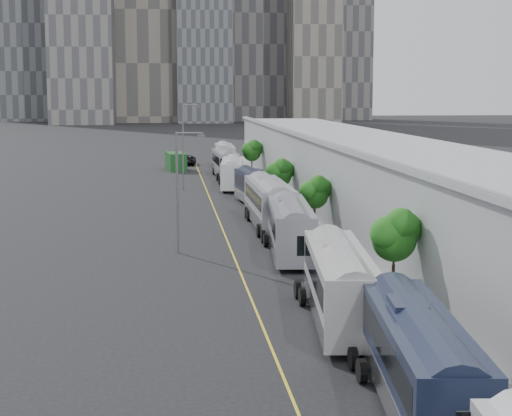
{
  "coord_description": "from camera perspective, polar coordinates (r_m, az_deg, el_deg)",
  "views": [
    {
      "loc": [
        -5.95,
        -7.78,
        11.17
      ],
      "look_at": [
        0.29,
        52.12,
        3.0
      ],
      "focal_mm": 60.0,
      "sensor_mm": 36.0,
      "label": 1
    }
  ],
  "objects": [
    {
      "name": "sidewalk",
      "position": [
        65.48,
        7.34,
        -2.11
      ],
      "size": [
        10.0,
        170.0,
        0.12
      ],
      "primitive_type": "cube",
      "color": "gray",
      "rests_on": "ground"
    },
    {
      "name": "lane_line",
      "position": [
        63.92,
        -1.87,
        -2.33
      ],
      "size": [
        0.12,
        160.0,
        0.02
      ],
      "primitive_type": "cube",
      "color": "gold",
      "rests_on": "ground"
    },
    {
      "name": "depot",
      "position": [
        66.02,
        10.77,
        0.93
      ],
      "size": [
        12.45,
        160.4,
        7.2
      ],
      "color": "gray",
      "rests_on": "ground"
    },
    {
      "name": "bus_1",
      "position": [
        30.9,
        10.77,
        -10.55
      ],
      "size": [
        3.83,
        12.77,
        3.68
      ],
      "rotation": [
        0.0,
        0.0,
        -0.1
      ],
      "color": "#171E34",
      "rests_on": "ground"
    },
    {
      "name": "bus_2",
      "position": [
        42.06,
        5.58,
        -5.46
      ],
      "size": [
        3.84,
        13.18,
        3.8
      ],
      "rotation": [
        0.0,
        0.0,
        -0.1
      ],
      "color": "#B3B2B4",
      "rests_on": "ground"
    },
    {
      "name": "bus_3",
      "position": [
        58.88,
        2.28,
        -1.63
      ],
      "size": [
        3.62,
        13.18,
        3.81
      ],
      "rotation": [
        0.0,
        0.0,
        -0.08
      ],
      "color": "gray",
      "rests_on": "ground"
    },
    {
      "name": "bus_4",
      "position": [
        71.15,
        0.87,
        0.08
      ],
      "size": [
        3.06,
        13.81,
        4.03
      ],
      "rotation": [
        0.0,
        0.0,
        0.01
      ],
      "color": "#989BA1",
      "rests_on": "ground"
    },
    {
      "name": "bus_5",
      "position": [
        84.05,
        0.06,
        1.11
      ],
      "size": [
        3.56,
        12.23,
        3.52
      ],
      "rotation": [
        0.0,
        0.0,
        0.1
      ],
      "color": "black",
      "rests_on": "ground"
    },
    {
      "name": "bus_6",
      "position": [
        100.31,
        -1.6,
        2.19
      ],
      "size": [
        3.55,
        12.27,
        3.54
      ],
      "rotation": [
        0.0,
        0.0,
        -0.09
      ],
      "color": "silver",
      "rests_on": "ground"
    },
    {
      "name": "bus_7",
      "position": [
        113.13,
        -2.07,
        2.86
      ],
      "size": [
        2.89,
        12.9,
        3.75
      ],
      "rotation": [
        0.0,
        0.0,
        0.02
      ],
      "color": "gray",
      "rests_on": "ground"
    },
    {
      "name": "bus_8",
      "position": [
        127.62,
        -2.09,
        3.39
      ],
      "size": [
        2.79,
        12.5,
        3.64
      ],
      "rotation": [
        0.0,
        0.0,
        -0.01
      ],
      "color": "silver",
      "rests_on": "ground"
    },
    {
      "name": "tree_1",
      "position": [
        44.59,
        9.2,
        -1.66
      ],
      "size": [
        2.33,
        2.33,
        5.16
      ],
      "color": "black",
      "rests_on": "ground"
    },
    {
      "name": "tree_2",
      "position": [
        68.22,
        3.94,
        1.11
      ],
      "size": [
        2.17,
        2.17,
        4.44
      ],
      "color": "black",
      "rests_on": "ground"
    },
    {
      "name": "tree_3",
      "position": [
        88.04,
        1.54,
        2.44
      ],
      "size": [
        2.62,
        2.62,
        4.37
      ],
      "color": "black",
      "rests_on": "ground"
    },
    {
      "name": "tree_4",
      "position": [
        116.6,
        -0.28,
        3.91
      ],
      "size": [
        2.49,
        2.49,
        4.68
      ],
      "color": "black",
      "rests_on": "ground"
    },
    {
      "name": "street_lamp_near",
      "position": [
        59.48,
        -5.1,
        1.66
      ],
      "size": [
        2.04,
        0.22,
        8.47
      ],
      "color": "#59595E",
      "rests_on": "ground"
    },
    {
      "name": "street_lamp_far",
      "position": [
        98.53,
        -4.79,
        4.46
      ],
      "size": [
        2.04,
        0.22,
        9.8
      ],
      "color": "#59595E",
      "rests_on": "ground"
    },
    {
      "name": "shipping_container",
      "position": [
        123.59,
        -5.36,
        3.1
      ],
      "size": [
        3.15,
        6.76,
        2.55
      ],
      "primitive_type": "cube",
      "rotation": [
        0.0,
        0.0,
        0.12
      ],
      "color": "#144119",
      "rests_on": "ground"
    },
    {
      "name": "suv",
      "position": [
        132.48,
        -4.62,
        3.19
      ],
      "size": [
        3.05,
        5.6,
        1.49
      ],
      "primitive_type": "imported",
      "rotation": [
        0.0,
        0.0,
        -0.11
      ],
      "color": "black",
      "rests_on": "ground"
    }
  ]
}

